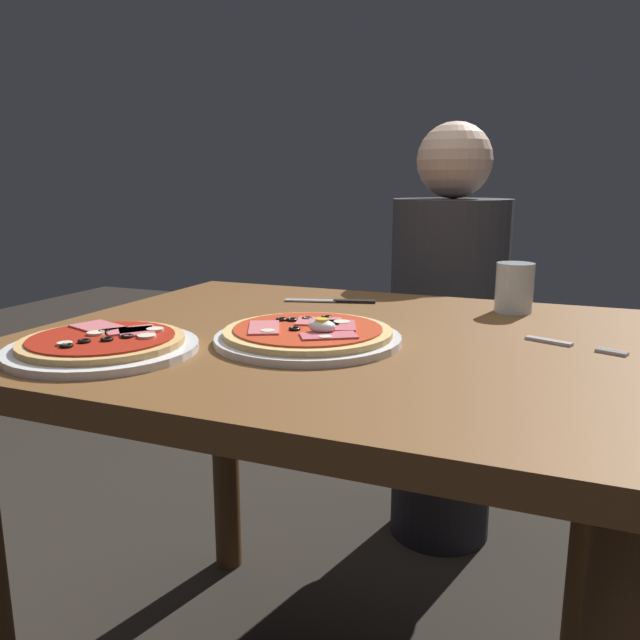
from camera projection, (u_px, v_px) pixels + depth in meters
dining_table at (333, 408)px, 1.10m from camera, size 1.01×0.85×0.77m
pizza_foreground at (308, 335)px, 1.01m from camera, size 0.30×0.30×0.05m
pizza_across_left at (103, 345)px, 0.95m from camera, size 0.29×0.29×0.03m
water_glass_near at (514, 291)px, 1.24m from camera, size 0.07×0.07×0.10m
fork at (566, 344)px, 0.99m from camera, size 0.15×0.07×0.00m
knife at (336, 301)px, 1.35m from camera, size 0.19×0.07×0.01m
diner_person at (446, 350)px, 1.77m from camera, size 0.32×0.32×1.18m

